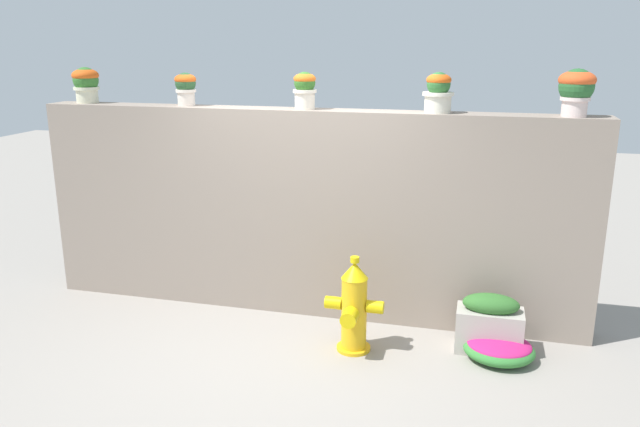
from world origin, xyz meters
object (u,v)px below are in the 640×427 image
Objects in this scene: fire_hydrant at (354,308)px; flower_bush_left at (499,348)px; potted_plant_1 at (186,86)px; planter_box at (489,324)px; potted_plant_3 at (438,91)px; potted_plant_2 at (305,88)px; potted_plant_4 at (576,88)px; potted_plant_0 at (86,82)px.

flower_bush_left is at bearing 6.81° from fire_hydrant.
fire_hydrant is at bearing -173.19° from flower_bush_left.
planter_box is at bearing -9.39° from potted_plant_1.
planter_box is (0.58, -0.46, -2.00)m from potted_plant_3.
flower_bush_left is at bearing -17.47° from potted_plant_2.
potted_plant_3 is at bearing 138.57° from flower_bush_left.
potted_plant_2 reaches higher than potted_plant_1.
potted_plant_4 reaches higher than flower_bush_left.
flower_bush_left is at bearing -11.54° from potted_plant_1.
potted_plant_0 is at bearing 165.14° from fire_hydrant.
potted_plant_1 is 1.26m from potted_plant_2.
potted_plant_4 reaches higher than fire_hydrant.
planter_box is (1.83, -0.47, -2.01)m from potted_plant_2.
potted_plant_2 is 0.60× the size of planter_box.
potted_plant_0 is 4.81m from potted_plant_4.
flower_bush_left is 1.06× the size of planter_box.
potted_plant_4 is at bearing 50.62° from flower_bush_left.
potted_plant_4 reaches higher than planter_box.
potted_plant_2 is at bearing 179.60° from potted_plant_4.
potted_plant_1 is 3.90m from flower_bush_left.
flower_bush_left is (3.18, -0.65, -2.16)m from potted_plant_1.
potted_plant_0 is 0.91× the size of potted_plant_4.
flower_bush_left is at bearing -8.66° from potted_plant_0.
potted_plant_3 is at bearing -0.42° from potted_plant_2.
potted_plant_3 reaches higher than planter_box.
planter_box is at bearing -38.10° from potted_plant_3.
fire_hydrant is at bearing -22.74° from potted_plant_1.
potted_plant_3 is at bearing 51.45° from fire_hydrant.
potted_plant_1 reaches higher than planter_box.
potted_plant_2 is at bearing 130.72° from fire_hydrant.
flower_bush_left is (4.33, -0.66, -2.18)m from potted_plant_0.
planter_box is (-0.09, 0.14, 0.16)m from flower_bush_left.
potted_plant_4 reaches higher than potted_plant_3.
potted_plant_2 is 2.40m from potted_plant_4.
potted_plant_3 is 0.41× the size of fire_hydrant.
potted_plant_3 reaches higher than fire_hydrant.
potted_plant_0 is at bearing 179.15° from potted_plant_4.
potted_plant_0 is 0.60× the size of flower_bush_left.
potted_plant_2 is at bearing -2.04° from potted_plant_1.
potted_plant_3 is 0.89× the size of potted_plant_4.
fire_hydrant is at bearing -14.86° from potted_plant_0.
potted_plant_4 is at bearing 22.88° from fire_hydrant.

